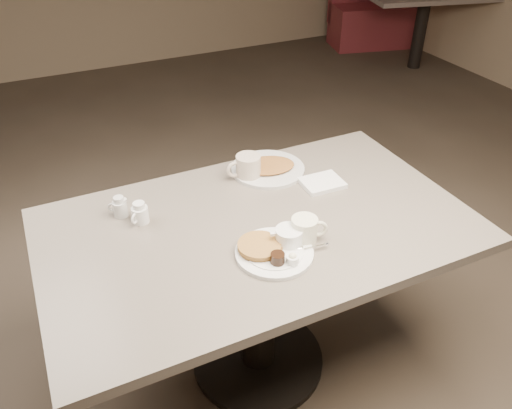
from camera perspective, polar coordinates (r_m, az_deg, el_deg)
name	(u,v)px	position (r m, az deg, el deg)	size (l,w,h in m)	color
room	(259,38)	(1.49, 0.35, 18.23)	(7.04, 8.04, 2.84)	#4C3F33
diner_table	(258,260)	(1.89, 0.26, -6.28)	(1.50, 0.90, 0.75)	slate
main_plate	(275,248)	(1.65, 2.18, -4.87)	(0.33, 0.31, 0.07)	white
coffee_mug_near	(305,230)	(1.69, 5.55, -2.83)	(0.13, 0.11, 0.09)	white
napkin	(322,183)	(2.01, 7.45, 2.43)	(0.16, 0.13, 0.02)	white
coffee_mug_far	(247,167)	(2.01, -0.98, 4.20)	(0.15, 0.11, 0.10)	beige
creamer_left	(140,213)	(1.82, -12.94, -0.98)	(0.08, 0.08, 0.08)	white
creamer_right	(120,207)	(1.87, -15.09, -0.31)	(0.07, 0.05, 0.08)	silver
hash_plate	(268,168)	(2.08, 1.35, 4.16)	(0.36, 0.36, 0.04)	silver
booth_back_right	(390,8)	(6.22, 14.80, 20.60)	(1.55, 1.71, 1.12)	maroon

